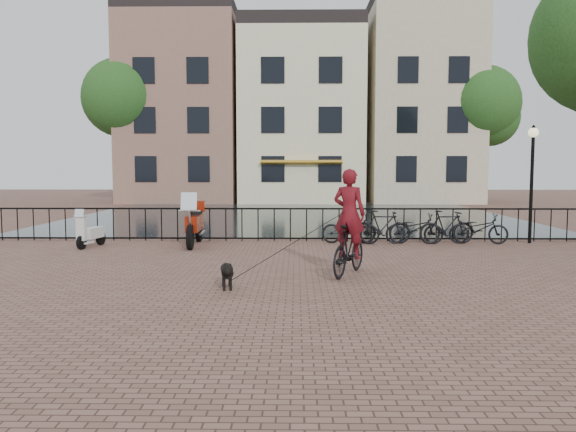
{
  "coord_description": "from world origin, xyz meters",
  "views": [
    {
      "loc": [
        0.18,
        -9.24,
        2.24
      ],
      "look_at": [
        0.0,
        3.0,
        1.2
      ],
      "focal_mm": 35.0,
      "sensor_mm": 36.0,
      "label": 1
    }
  ],
  "objects_px": {
    "cyclist": "(349,228)",
    "scooter": "(91,227)",
    "lamp_post": "(532,164)",
    "dog": "(227,275)",
    "motorcycle": "(195,218)"
  },
  "relations": [
    {
      "from": "lamp_post",
      "to": "scooter",
      "type": "bearing_deg",
      "value": -175.35
    },
    {
      "from": "cyclist",
      "to": "scooter",
      "type": "height_order",
      "value": "cyclist"
    },
    {
      "from": "lamp_post",
      "to": "cyclist",
      "type": "xyz_separation_m",
      "value": [
        -5.91,
        -5.16,
        -1.39
      ]
    },
    {
      "from": "motorcycle",
      "to": "cyclist",
      "type": "bearing_deg",
      "value": -49.83
    },
    {
      "from": "lamp_post",
      "to": "dog",
      "type": "distance_m",
      "value": 10.78
    },
    {
      "from": "cyclist",
      "to": "dog",
      "type": "distance_m",
      "value": 2.86
    },
    {
      "from": "lamp_post",
      "to": "cyclist",
      "type": "bearing_deg",
      "value": -138.87
    },
    {
      "from": "lamp_post",
      "to": "dog",
      "type": "relative_size",
      "value": 4.19
    },
    {
      "from": "cyclist",
      "to": "scooter",
      "type": "distance_m",
      "value": 8.09
    },
    {
      "from": "lamp_post",
      "to": "cyclist",
      "type": "height_order",
      "value": "lamp_post"
    },
    {
      "from": "cyclist",
      "to": "scooter",
      "type": "relative_size",
      "value": 2.03
    },
    {
      "from": "cyclist",
      "to": "dog",
      "type": "bearing_deg",
      "value": 54.39
    },
    {
      "from": "cyclist",
      "to": "motorcycle",
      "type": "distance_m",
      "value": 6.06
    },
    {
      "from": "dog",
      "to": "scooter",
      "type": "xyz_separation_m",
      "value": [
        -4.56,
        5.49,
        0.31
      ]
    },
    {
      "from": "lamp_post",
      "to": "dog",
      "type": "bearing_deg",
      "value": -141.82
    }
  ]
}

